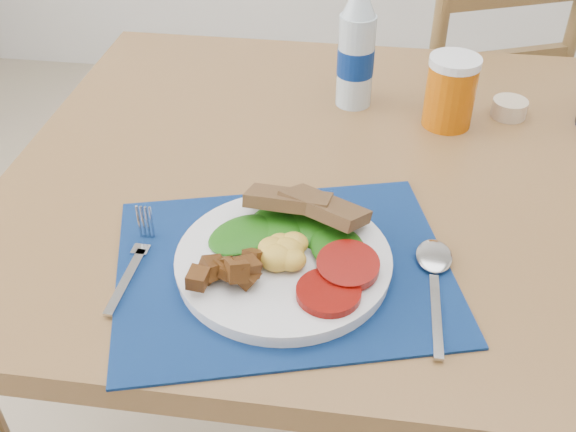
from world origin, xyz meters
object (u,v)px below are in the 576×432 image
object	(u,v)px
breakfast_plate	(279,258)
water_bottle	(356,53)
chair_far	(472,91)
juice_glass	(450,94)

from	to	relation	value
breakfast_plate	water_bottle	bearing A→B (deg)	94.75
chair_far	juice_glass	distance (m)	0.62
breakfast_plate	water_bottle	xyz separation A→B (m)	(0.06, 0.45, 0.07)
water_bottle	juice_glass	world-z (taller)	water_bottle
juice_glass	chair_far	bearing A→B (deg)	77.73
chair_far	juice_glass	xyz separation A→B (m)	(-0.12, -0.54, 0.27)
water_bottle	juice_glass	size ratio (longest dim) A/B	1.90
breakfast_plate	water_bottle	world-z (taller)	water_bottle
water_bottle	juice_glass	bearing A→B (deg)	-17.59
chair_far	juice_glass	size ratio (longest dim) A/B	9.40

